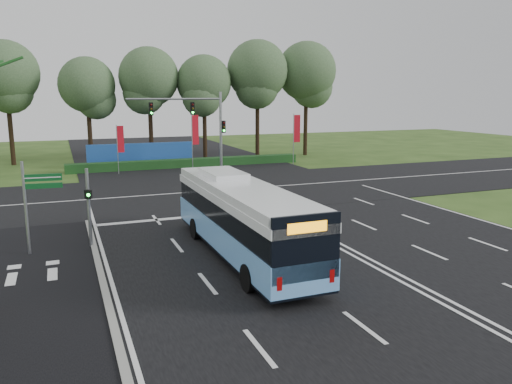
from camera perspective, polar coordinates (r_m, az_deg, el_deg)
ground at (r=25.09m, az=5.88°, el=-4.55°), size 120.00×120.00×0.00m
road_main at (r=25.08m, az=5.88°, el=-4.50°), size 20.00×120.00×0.04m
road_cross at (r=35.88m, az=-2.93°, el=0.26°), size 120.00×14.00×0.05m
bike_path at (r=19.64m, az=-24.32°, el=-9.86°), size 5.00×18.00×0.06m
kerb_strip at (r=19.62m, az=-17.24°, el=-9.29°), size 0.25×18.00×0.12m
city_bus at (r=20.73m, az=-1.63°, el=-3.01°), size 2.59×11.65×3.34m
pedestrian_signal at (r=23.14m, az=-18.57°, el=-1.42°), size 0.34×0.42×3.57m
street_sign at (r=22.85m, az=-24.07°, el=-0.47°), size 1.57×0.22×4.02m
banner_flag_left at (r=44.30m, az=-15.30°, el=5.53°), size 0.62×0.16×4.25m
banner_flag_mid at (r=46.38m, az=-7.05°, el=6.66°), size 0.72×0.25×5.04m
banner_flag_right at (r=48.95m, az=4.59°, el=6.87°), size 0.73×0.08×4.95m
traffic_light_gantry at (r=43.50m, az=-6.34°, el=8.24°), size 8.41×0.28×7.00m
hedge at (r=47.69m, az=-7.74°, el=3.30°), size 22.00×1.20×0.80m
blue_hoarding at (r=49.28m, az=-12.99°, el=4.19°), size 10.00×0.30×2.20m
eucalyptus_row at (r=52.74m, az=-10.25°, el=12.85°), size 41.15×9.32×12.60m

